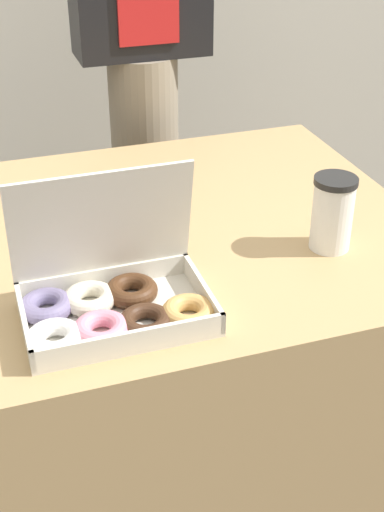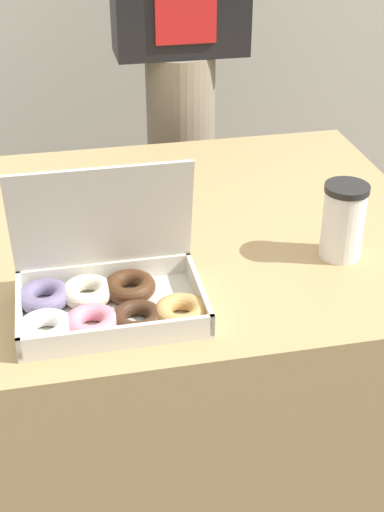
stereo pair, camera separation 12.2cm
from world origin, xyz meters
TOP-DOWN VIEW (x-y plane):
  - ground_plane at (0.00, 0.00)m, footprint 14.00×14.00m
  - table at (0.00, 0.00)m, footprint 0.93×0.88m
  - donut_box at (-0.23, -0.28)m, footprint 0.34×0.21m
  - coffee_cup at (0.22, -0.18)m, footprint 0.08×0.08m
  - person_customer at (0.08, 0.65)m, footprint 0.35×0.21m

SIDE VIEW (x-z plane):
  - ground_plane at x=0.00m, z-range 0.00..0.00m
  - table at x=0.00m, z-range 0.00..0.73m
  - donut_box at x=-0.23m, z-range 0.65..0.89m
  - coffee_cup at x=0.22m, z-range 0.74..0.88m
  - person_customer at x=0.08m, z-range 0.10..1.79m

